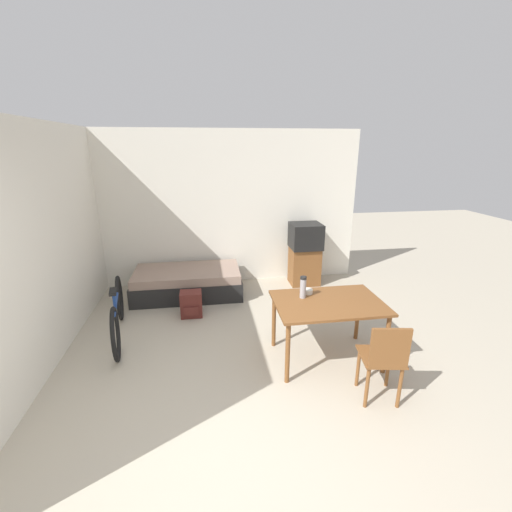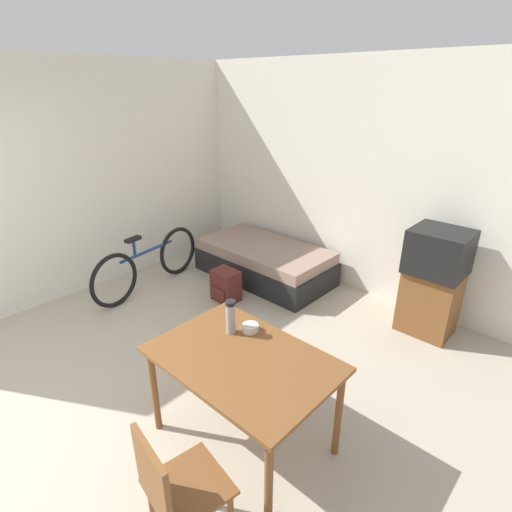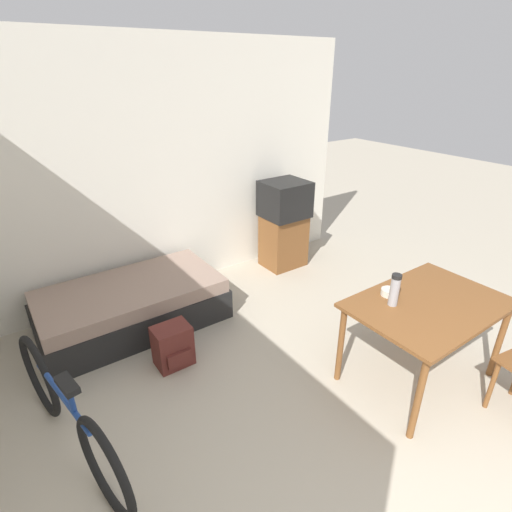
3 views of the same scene
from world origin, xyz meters
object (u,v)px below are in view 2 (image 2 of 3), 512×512
object	(u,v)px
thermos_flask	(231,315)
backpack	(226,286)
daybed	(264,261)
mate_bowl	(250,328)
bicycle	(148,264)
tv	(433,280)
wooden_chair	(174,490)
dining_table	(243,367)

from	to	relation	value
thermos_flask	backpack	xyz separation A→B (m)	(-1.34, 1.17, -0.69)
daybed	mate_bowl	bearing A→B (deg)	-50.85
bicycle	mate_bowl	size ratio (longest dim) A/B	13.72
bicycle	backpack	distance (m)	1.04
tv	daybed	bearing A→B (deg)	-174.60
tv	mate_bowl	distance (m)	2.13
tv	wooden_chair	size ratio (longest dim) A/B	1.29
daybed	wooden_chair	world-z (taller)	wooden_chair
bicycle	wooden_chair	bearing A→B (deg)	-30.70
dining_table	bicycle	xyz separation A→B (m)	(-2.52, 0.88, -0.32)
dining_table	backpack	distance (m)	2.13
bicycle	backpack	bearing A→B (deg)	25.49
dining_table	bicycle	world-z (taller)	bicycle
wooden_chair	mate_bowl	world-z (taller)	wooden_chair
wooden_chair	backpack	xyz separation A→B (m)	(-1.88, 2.11, -0.31)
mate_bowl	backpack	world-z (taller)	mate_bowl
bicycle	daybed	bearing A→B (deg)	55.26
thermos_flask	dining_table	bearing A→B (deg)	-29.69
daybed	bicycle	xyz separation A→B (m)	(-0.85, -1.22, 0.11)
wooden_chair	mate_bowl	bearing A→B (deg)	113.40
daybed	thermos_flask	distance (m)	2.50
daybed	tv	world-z (taller)	tv
dining_table	mate_bowl	xyz separation A→B (m)	(-0.17, 0.26, 0.11)
daybed	tv	xyz separation A→B (m)	(2.09, 0.20, 0.37)
wooden_chair	backpack	size ratio (longest dim) A/B	2.27
wooden_chair	bicycle	distance (m)	3.26
tv	bicycle	distance (m)	3.27
daybed	backpack	size ratio (longest dim) A/B	4.64
daybed	mate_bowl	size ratio (longest dim) A/B	14.51
thermos_flask	backpack	bearing A→B (deg)	138.70
mate_bowl	backpack	xyz separation A→B (m)	(-1.43, 1.07, -0.58)
thermos_flask	backpack	distance (m)	1.91
mate_bowl	wooden_chair	bearing A→B (deg)	-66.60
daybed	tv	distance (m)	2.13
bicycle	thermos_flask	distance (m)	2.44
tv	bicycle	size ratio (longest dim) A/B	0.67
backpack	dining_table	bearing A→B (deg)	-39.63
dining_table	thermos_flask	world-z (taller)	thermos_flask
mate_bowl	bicycle	bearing A→B (deg)	165.13
wooden_chair	bicycle	xyz separation A→B (m)	(-2.80, 1.66, -0.16)
bicycle	thermos_flask	world-z (taller)	thermos_flask
daybed	dining_table	bearing A→B (deg)	-51.48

